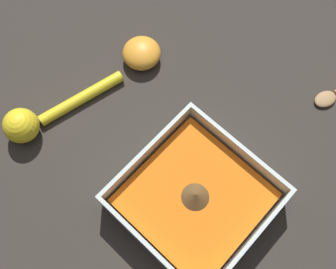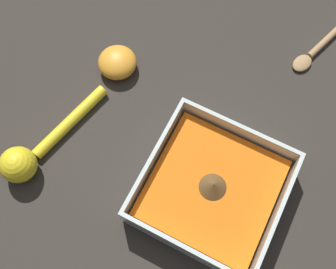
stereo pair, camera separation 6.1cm
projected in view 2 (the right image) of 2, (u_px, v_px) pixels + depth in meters
ground_plane at (217, 230)px, 0.59m from camera, size 4.00×4.00×0.00m
square_dish at (211, 190)px, 0.59m from camera, size 0.20×0.20×0.06m
lemon_squeezer at (31, 154)px, 0.61m from camera, size 0.08×0.21×0.06m
lemon_half at (117, 62)px, 0.67m from camera, size 0.07×0.07×0.04m
wooden_spoon at (330, 36)px, 0.71m from camera, size 0.09×0.22×0.01m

